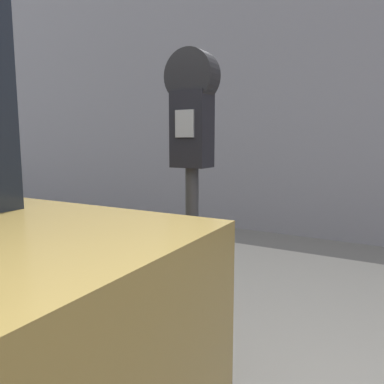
{
  "coord_description": "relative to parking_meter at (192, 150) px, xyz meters",
  "views": [
    {
      "loc": [
        0.23,
        -0.08,
        1.25
      ],
      "look_at": [
        -0.58,
        1.32,
        1.02
      ],
      "focal_mm": 35.0,
      "sensor_mm": 36.0,
      "label": 1
    }
  ],
  "objects": [
    {
      "name": "sidewalk",
      "position": [
        0.58,
        0.88,
        -1.14
      ],
      "size": [
        24.0,
        2.8,
        0.14
      ],
      "color": "#BCB7AD",
      "rests_on": "ground_plane"
    },
    {
      "name": "parking_meter",
      "position": [
        0.0,
        0.0,
        0.0
      ],
      "size": [
        0.22,
        0.12,
        1.49
      ],
      "color": "#2D2D30",
      "rests_on": "sidewalk"
    }
  ]
}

